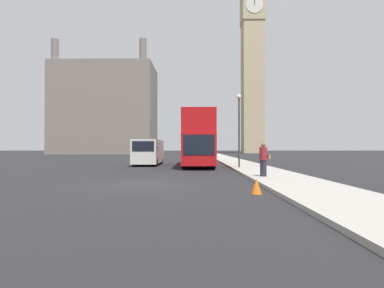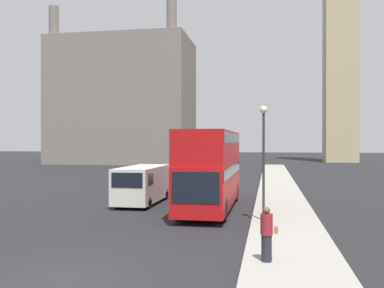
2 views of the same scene
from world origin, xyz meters
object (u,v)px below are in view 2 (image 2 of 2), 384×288
(clock_tower, at_px, (340,11))
(white_van, at_px, (142,184))
(pedestrian, at_px, (267,234))
(street_lamp, at_px, (264,145))
(red_double_decker_bus, at_px, (211,166))

(clock_tower, height_order, white_van, clock_tower)
(pedestrian, bearing_deg, street_lamp, 91.52)
(pedestrian, xyz_separation_m, street_lamp, (-0.19, 7.04, 2.74))
(clock_tower, height_order, pedestrian, clock_tower)
(white_van, bearing_deg, clock_tower, 70.58)
(white_van, distance_m, street_lamp, 9.55)
(clock_tower, bearing_deg, pedestrian, -100.58)
(clock_tower, relative_size, white_van, 9.31)
(clock_tower, xyz_separation_m, pedestrian, (-13.63, -72.94, -28.11))
(red_double_decker_bus, height_order, white_van, red_double_decker_bus)
(red_double_decker_bus, bearing_deg, clock_tower, 74.82)
(clock_tower, xyz_separation_m, red_double_decker_bus, (-16.83, -62.04, -26.63))
(clock_tower, bearing_deg, red_double_decker_bus, -105.18)
(pedestrian, height_order, street_lamp, street_lamp)
(clock_tower, distance_m, white_van, 70.08)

